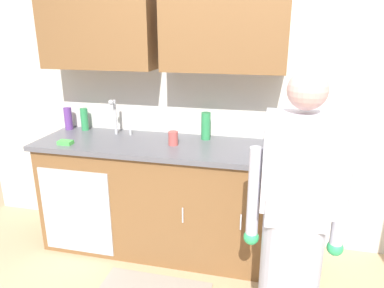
# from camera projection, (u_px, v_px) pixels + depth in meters

# --- Properties ---
(kitchen_wall_with_uppers) EXTENTS (4.80, 0.44, 2.70)m
(kitchen_wall_with_uppers) POSITION_uv_depth(u_px,v_px,m) (216.00, 72.00, 2.85)
(kitchen_wall_with_uppers) COLOR beige
(kitchen_wall_with_uppers) RESTS_ON ground
(counter_cabinet) EXTENTS (1.90, 0.62, 0.90)m
(counter_cabinet) POSITION_uv_depth(u_px,v_px,m) (159.00, 198.00, 2.98)
(counter_cabinet) COLOR brown
(counter_cabinet) RESTS_ON ground
(countertop) EXTENTS (1.96, 0.66, 0.04)m
(countertop) POSITION_uv_depth(u_px,v_px,m) (158.00, 145.00, 2.84)
(countertop) COLOR #595960
(countertop) RESTS_ON counter_cabinet
(sink) EXTENTS (0.50, 0.36, 0.35)m
(sink) POSITION_uv_depth(u_px,v_px,m) (114.00, 141.00, 2.93)
(sink) COLOR #B7BABF
(sink) RESTS_ON counter_cabinet
(person_at_sink) EXTENTS (0.55, 0.34, 1.62)m
(person_at_sink) POSITION_uv_depth(u_px,v_px,m) (293.00, 238.00, 1.98)
(person_at_sink) COLOR white
(person_at_sink) RESTS_ON ground
(bottle_water_short) EXTENTS (0.06, 0.06, 0.20)m
(bottle_water_short) POSITION_uv_depth(u_px,v_px,m) (84.00, 119.00, 3.16)
(bottle_water_short) COLOR #2D8C4C
(bottle_water_short) RESTS_ON countertop
(bottle_dish_liquid) EXTENTS (0.08, 0.08, 0.22)m
(bottle_dish_liquid) POSITION_uv_depth(u_px,v_px,m) (206.00, 126.00, 2.89)
(bottle_dish_liquid) COLOR #2D8C4C
(bottle_dish_liquid) RESTS_ON countertop
(bottle_soap) EXTENTS (0.07, 0.07, 0.20)m
(bottle_soap) POSITION_uv_depth(u_px,v_px,m) (68.00, 118.00, 3.18)
(bottle_soap) COLOR #66388C
(bottle_soap) RESTS_ON countertop
(bottle_cleaner_spray) EXTENTS (0.07, 0.07, 0.22)m
(bottle_cleaner_spray) POSITION_uv_depth(u_px,v_px,m) (271.00, 131.00, 2.74)
(bottle_cleaner_spray) COLOR silver
(bottle_cleaner_spray) RESTS_ON countertop
(cup_by_sink) EXTENTS (0.08, 0.08, 0.11)m
(cup_by_sink) POSITION_uv_depth(u_px,v_px,m) (173.00, 138.00, 2.76)
(cup_by_sink) COLOR #B24C47
(cup_by_sink) RESTS_ON countertop
(sponge) EXTENTS (0.11, 0.07, 0.03)m
(sponge) POSITION_uv_depth(u_px,v_px,m) (65.00, 143.00, 2.78)
(sponge) COLOR #4CBF4C
(sponge) RESTS_ON countertop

